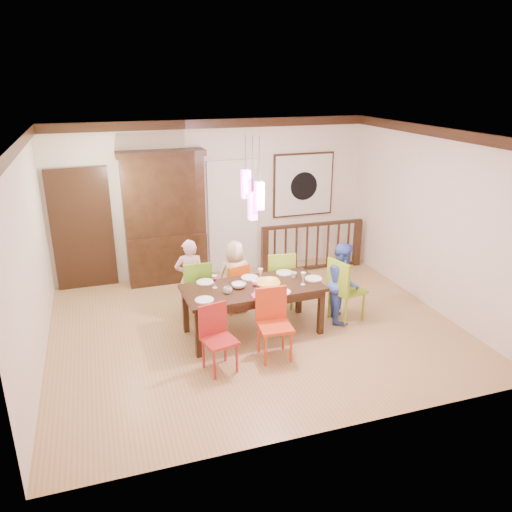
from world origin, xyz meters
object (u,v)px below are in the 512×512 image
object	(u,v)px
dining_table	(253,292)
person_far_left	(190,278)
chair_far_left	(197,284)
chair_end_right	(348,285)
balustrade	(312,246)
china_hutch	(165,218)
person_end_right	(343,282)
person_far_mid	(235,277)

from	to	relation	value
dining_table	person_far_left	bearing A→B (deg)	129.18
chair_far_left	chair_end_right	size ratio (longest dim) A/B	0.94
person_far_left	dining_table	bearing A→B (deg)	139.06
chair_end_right	balustrade	bearing A→B (deg)	-25.39
china_hutch	balustrade	size ratio (longest dim) A/B	1.17
balustrade	person_end_right	distance (m)	2.14
china_hutch	person_far_mid	world-z (taller)	china_hutch
balustrade	dining_table	bearing A→B (deg)	-130.21
person_end_right	chair_end_right	bearing A→B (deg)	-102.19
chair_far_left	person_end_right	bearing A→B (deg)	163.04
person_end_right	china_hutch	bearing A→B (deg)	61.07
balustrade	person_end_right	bearing A→B (deg)	-99.76
dining_table	chair_end_right	world-z (taller)	chair_end_right
person_end_right	person_far_mid	bearing A→B (deg)	78.52
chair_end_right	person_far_left	world-z (taller)	person_far_left
dining_table	person_far_left	xyz separation A→B (m)	(-0.76, 0.86, -0.02)
chair_far_left	person_far_left	bearing A→B (deg)	-25.61
dining_table	china_hutch	world-z (taller)	china_hutch
china_hutch	person_far_mid	size ratio (longest dim) A/B	2.04
china_hutch	balustrade	bearing A→B (deg)	-7.10
china_hutch	chair_far_left	bearing A→B (deg)	-82.30
dining_table	balustrade	world-z (taller)	balustrade
chair_end_right	china_hutch	xyz separation A→B (m)	(-2.42, 2.48, 0.63)
china_hutch	person_far_mid	bearing A→B (deg)	-62.29
chair_end_right	balustrade	world-z (taller)	chair_end_right
dining_table	balustrade	size ratio (longest dim) A/B	1.00
chair_end_right	person_far_mid	xyz separation A→B (m)	(-1.57, 0.86, 0.01)
person_far_mid	person_end_right	distance (m)	1.71
chair_end_right	balustrade	distance (m)	2.16
china_hutch	person_far_mid	distance (m)	1.93
chair_end_right	balustrade	size ratio (longest dim) A/B	0.49
chair_far_left	dining_table	bearing A→B (deg)	133.56
chair_end_right	person_end_right	size ratio (longest dim) A/B	0.81
chair_end_right	china_hutch	bearing A→B (deg)	28.51
dining_table	balustrade	xyz separation A→B (m)	(1.88, 2.09, -0.16)
china_hutch	person_far_left	size ratio (longest dim) A/B	1.89
dining_table	chair_end_right	bearing A→B (deg)	-3.91
chair_far_left	person_far_left	world-z (taller)	person_far_left
chair_far_left	person_far_left	distance (m)	0.14
person_far_mid	person_end_right	size ratio (longest dim) A/B	0.94
china_hutch	balustrade	xyz separation A→B (m)	(2.78, -0.35, -0.71)
balustrade	chair_far_left	bearing A→B (deg)	-151.46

